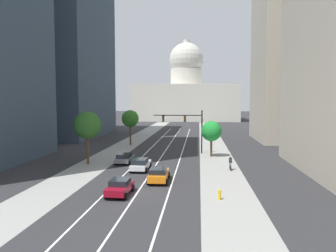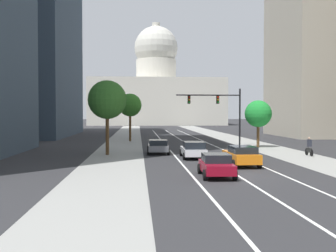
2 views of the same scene
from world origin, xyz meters
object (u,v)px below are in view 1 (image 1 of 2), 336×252
(car_orange, at_px, (159,174))
(capitol_building, at_px, (186,95))
(traffic_signal_mast, at_px, (187,124))
(fire_hydrant, at_px, (220,194))
(street_tree_mid_left, at_px, (87,125))
(street_tree_near_left, at_px, (130,119))
(street_tree_far_right, at_px, (211,131))
(car_gray, at_px, (125,158))
(car_crimson, at_px, (120,187))
(cyclist, at_px, (230,163))
(car_white, at_px, (140,164))

(car_orange, bearing_deg, capitol_building, -0.03)
(car_orange, xyz_separation_m, traffic_signal_mast, (2.18, 19.16, 3.96))
(fire_hydrant, xyz_separation_m, street_tree_mid_left, (-16.38, 14.62, 4.67))
(street_tree_near_left, bearing_deg, street_tree_far_right, -38.32)
(capitol_building, height_order, traffic_signal_mast, capitol_building)
(car_gray, xyz_separation_m, car_crimson, (2.86, -14.72, 0.01))
(car_orange, relative_size, traffic_signal_mast, 0.59)
(car_orange, relative_size, fire_hydrant, 5.09)
(capitol_building, relative_size, street_tree_near_left, 6.60)
(traffic_signal_mast, relative_size, street_tree_near_left, 1.18)
(capitol_building, distance_m, car_gray, 102.70)
(car_orange, height_order, street_tree_far_right, street_tree_far_right)
(car_crimson, distance_m, street_tree_far_right, 23.33)
(fire_hydrant, bearing_deg, street_tree_near_left, 113.45)
(capitol_building, distance_m, traffic_signal_mast, 92.79)
(street_tree_near_left, bearing_deg, cyclist, -51.88)
(car_orange, xyz_separation_m, fire_hydrant, (5.88, -5.82, -0.32))
(street_tree_near_left, bearing_deg, car_white, -75.35)
(car_gray, height_order, car_crimson, car_crimson)
(street_tree_far_right, bearing_deg, fire_hydrant, -90.25)
(car_orange, xyz_separation_m, cyclist, (7.93, 6.61, 0.07))
(car_orange, bearing_deg, street_tree_near_left, 16.62)
(car_gray, height_order, street_tree_far_right, street_tree_far_right)
(car_gray, relative_size, street_tree_far_right, 0.77)
(car_gray, xyz_separation_m, street_tree_far_right, (11.70, 6.65, 3.09))
(street_tree_mid_left, bearing_deg, fire_hydrant, -41.76)
(traffic_signal_mast, bearing_deg, car_white, -110.18)
(traffic_signal_mast, xyz_separation_m, cyclist, (5.76, -12.55, -3.90))
(car_orange, distance_m, cyclist, 10.33)
(car_orange, bearing_deg, car_white, 27.00)
(capitol_building, height_order, car_white, capitol_building)
(traffic_signal_mast, distance_m, street_tree_mid_left, 16.37)
(capitol_building, xyz_separation_m, cyclist, (9.36, -105.08, -9.88))
(car_gray, xyz_separation_m, traffic_signal_mast, (7.90, 9.59, 4.02))
(fire_hydrant, bearing_deg, car_white, 127.83)
(capitol_building, distance_m, street_tree_near_left, 84.37)
(street_tree_mid_left, xyz_separation_m, street_tree_near_left, (1.78, 19.03, -0.15))
(car_orange, relative_size, car_crimson, 1.14)
(car_orange, relative_size, street_tree_mid_left, 0.66)
(car_gray, relative_size, traffic_signal_mast, 0.53)
(fire_hydrant, bearing_deg, car_orange, 135.29)
(car_orange, relative_size, street_tree_near_left, 0.70)
(car_gray, distance_m, street_tree_far_right, 13.81)
(street_tree_far_right, bearing_deg, cyclist, -78.50)
(fire_hydrant, bearing_deg, capitol_building, 93.56)
(street_tree_far_right, bearing_deg, street_tree_near_left, 141.68)
(car_white, bearing_deg, traffic_signal_mast, -19.17)
(traffic_signal_mast, height_order, street_tree_far_right, traffic_signal_mast)
(street_tree_mid_left, distance_m, street_tree_far_right, 18.12)
(car_crimson, height_order, street_tree_mid_left, street_tree_mid_left)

